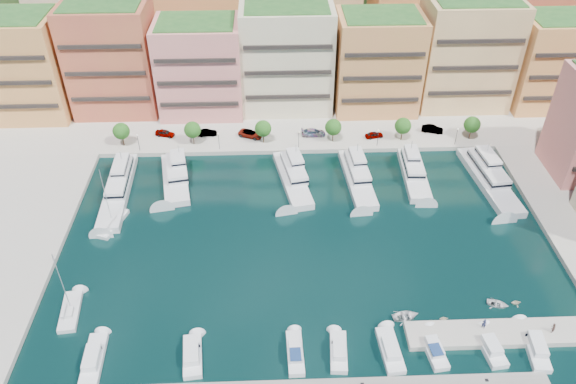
% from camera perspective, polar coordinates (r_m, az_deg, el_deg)
% --- Properties ---
extents(ground, '(400.00, 400.00, 0.00)m').
position_cam_1_polar(ground, '(104.42, 1.95, -5.26)').
color(ground, black).
rests_on(ground, ground).
extents(north_quay, '(220.00, 64.00, 2.00)m').
position_cam_1_polar(north_quay, '(155.59, 0.49, 10.46)').
color(north_quay, '#9E998E').
rests_on(north_quay, ground).
extents(hillside, '(240.00, 40.00, 58.00)m').
position_cam_1_polar(hillside, '(199.47, -0.13, 16.76)').
color(hillside, '#1F3516').
rests_on(hillside, ground).
extents(finger_pier, '(32.00, 5.00, 2.00)m').
position_cam_1_polar(finger_pier, '(96.48, 21.45, -13.39)').
color(finger_pier, '#9E998E').
rests_on(finger_pier, ground).
extents(apartment_0, '(22.00, 16.50, 24.80)m').
position_cam_1_polar(apartment_0, '(151.13, -25.69, 11.45)').
color(apartment_0, '#D28F4D').
rests_on(apartment_0, north_quay).
extents(apartment_1, '(20.00, 16.50, 26.80)m').
position_cam_1_polar(apartment_1, '(145.23, -17.39, 12.93)').
color(apartment_1, '#AF453A').
rests_on(apartment_1, north_quay).
extents(apartment_2, '(20.00, 15.50, 22.80)m').
position_cam_1_polar(apartment_2, '(140.26, -8.92, 12.42)').
color(apartment_2, tan).
rests_on(apartment_2, north_quay).
extents(apartment_3, '(22.00, 16.50, 25.80)m').
position_cam_1_polar(apartment_3, '(140.53, -0.14, 13.59)').
color(apartment_3, beige).
rests_on(apartment_3, north_quay).
extents(apartment_4, '(20.00, 15.50, 23.80)m').
position_cam_1_polar(apartment_4, '(141.52, 9.06, 12.86)').
color(apartment_4, '#D58250').
rests_on(apartment_4, north_quay).
extents(apartment_5, '(22.00, 16.50, 26.80)m').
position_cam_1_polar(apartment_5, '(148.34, 17.60, 13.41)').
color(apartment_5, '#EDC17D').
rests_on(apartment_5, north_quay).
extents(apartment_6, '(20.00, 15.50, 22.80)m').
position_cam_1_polar(apartment_6, '(156.00, 25.49, 11.87)').
color(apartment_6, '#D28F4D').
rests_on(apartment_6, north_quay).
extents(backblock_0, '(26.00, 18.00, 30.00)m').
position_cam_1_polar(backblock_0, '(167.29, -19.69, 16.32)').
color(backblock_0, beige).
rests_on(backblock_0, north_quay).
extents(backblock_1, '(26.00, 18.00, 30.00)m').
position_cam_1_polar(backblock_1, '(161.13, -9.01, 17.21)').
color(backblock_1, '#D58250').
rests_on(backblock_1, north_quay).
extents(backblock_2, '(26.00, 18.00, 30.00)m').
position_cam_1_polar(backblock_2, '(160.44, 2.20, 17.53)').
color(backblock_2, '#EDC17D').
rests_on(backblock_2, north_quay).
extents(backblock_3, '(26.00, 18.00, 30.00)m').
position_cam_1_polar(backblock_3, '(165.29, 13.13, 17.24)').
color(backblock_3, '#D28F4D').
rests_on(backblock_3, north_quay).
extents(backblock_4, '(26.00, 18.00, 30.00)m').
position_cam_1_polar(backblock_4, '(175.21, 23.06, 16.47)').
color(backblock_4, '#AF453A').
rests_on(backblock_4, north_quay).
extents(tree_0, '(3.80, 3.80, 5.65)m').
position_cam_1_polar(tree_0, '(132.59, -16.58, 5.94)').
color(tree_0, '#473323').
rests_on(tree_0, north_quay).
extents(tree_1, '(3.80, 3.80, 5.65)m').
position_cam_1_polar(tree_1, '(129.46, -9.69, 6.24)').
color(tree_1, '#473323').
rests_on(tree_1, north_quay).
extents(tree_2, '(3.80, 3.80, 5.65)m').
position_cam_1_polar(tree_2, '(128.25, -2.55, 6.46)').
color(tree_2, '#473323').
rests_on(tree_2, north_quay).
extents(tree_3, '(3.80, 3.80, 5.65)m').
position_cam_1_polar(tree_3, '(129.04, 4.62, 6.58)').
color(tree_3, '#473323').
rests_on(tree_3, north_quay).
extents(tree_4, '(3.80, 3.80, 5.65)m').
position_cam_1_polar(tree_4, '(131.77, 11.60, 6.60)').
color(tree_4, '#473323').
rests_on(tree_4, north_quay).
extents(tree_5, '(3.80, 3.80, 5.65)m').
position_cam_1_polar(tree_5, '(136.35, 18.20, 6.52)').
color(tree_5, '#473323').
rests_on(tree_5, north_quay).
extents(lamppost_0, '(0.30, 0.30, 4.20)m').
position_cam_1_polar(lamppost_0, '(130.19, -15.00, 5.15)').
color(lamppost_0, black).
rests_on(lamppost_0, north_quay).
extents(lamppost_1, '(0.30, 0.30, 4.20)m').
position_cam_1_polar(lamppost_1, '(127.30, -7.06, 5.45)').
color(lamppost_1, black).
rests_on(lamppost_1, north_quay).
extents(lamppost_2, '(0.30, 0.30, 4.20)m').
position_cam_1_polar(lamppost_2, '(126.92, 1.10, 5.64)').
color(lamppost_2, black).
rests_on(lamppost_2, north_quay).
extents(lamppost_3, '(0.30, 0.30, 4.20)m').
position_cam_1_polar(lamppost_3, '(129.07, 9.14, 5.73)').
color(lamppost_3, black).
rests_on(lamppost_3, north_quay).
extents(lamppost_4, '(0.30, 0.30, 4.20)m').
position_cam_1_polar(lamppost_4, '(133.64, 16.78, 5.70)').
color(lamppost_4, black).
rests_on(lamppost_4, north_quay).
extents(yacht_0, '(5.50, 25.16, 7.30)m').
position_cam_1_polar(yacht_0, '(121.18, -16.83, 0.59)').
color(yacht_0, silver).
rests_on(yacht_0, ground).
extents(yacht_1, '(8.08, 18.31, 7.30)m').
position_cam_1_polar(yacht_1, '(121.42, -11.36, 1.61)').
color(yacht_1, silver).
rests_on(yacht_1, ground).
extents(yacht_3, '(8.11, 20.26, 7.30)m').
position_cam_1_polar(yacht_3, '(118.97, 0.45, 1.69)').
color(yacht_3, silver).
rests_on(yacht_3, ground).
extents(yacht_4, '(6.09, 20.76, 7.30)m').
position_cam_1_polar(yacht_4, '(120.03, 7.02, 1.66)').
color(yacht_4, silver).
rests_on(yacht_4, ground).
extents(yacht_5, '(5.32, 18.43, 7.30)m').
position_cam_1_polar(yacht_5, '(123.28, 12.63, 2.09)').
color(yacht_5, silver).
rests_on(yacht_5, ground).
extents(yacht_6, '(7.61, 24.06, 7.30)m').
position_cam_1_polar(yacht_6, '(126.10, 19.67, 1.51)').
color(yacht_6, silver).
rests_on(yacht_6, ground).
extents(cruiser_0, '(3.10, 9.14, 2.55)m').
position_cam_1_polar(cruiser_0, '(91.47, -19.14, -15.79)').
color(cruiser_0, silver).
rests_on(cruiser_0, ground).
extents(cruiser_2, '(3.50, 7.77, 2.55)m').
position_cam_1_polar(cruiser_2, '(88.27, -9.68, -16.15)').
color(cruiser_2, silver).
rests_on(cruiser_2, ground).
extents(cruiser_4, '(2.57, 7.87, 2.66)m').
position_cam_1_polar(cruiser_4, '(87.42, 0.74, -16.08)').
color(cruiser_4, silver).
rests_on(cruiser_4, ground).
extents(cruiser_5, '(3.04, 7.47, 2.55)m').
position_cam_1_polar(cruiser_5, '(87.91, 5.16, -15.89)').
color(cruiser_5, silver).
rests_on(cruiser_5, ground).
extents(cruiser_6, '(3.37, 8.37, 2.55)m').
position_cam_1_polar(cruiser_6, '(89.09, 10.35, -15.56)').
color(cruiser_6, silver).
rests_on(cruiser_6, ground).
extents(cruiser_7, '(3.36, 7.71, 2.66)m').
position_cam_1_polar(cruiser_7, '(90.57, 14.56, -15.20)').
color(cruiser_7, silver).
rests_on(cruiser_7, ground).
extents(cruiser_8, '(3.53, 7.59, 2.55)m').
position_cam_1_polar(cruiser_8, '(93.26, 19.86, -14.63)').
color(cruiser_8, silver).
rests_on(cruiser_8, ground).
extents(cruiser_9, '(3.61, 9.40, 2.55)m').
position_cam_1_polar(cruiser_9, '(95.86, 23.80, -14.14)').
color(cruiser_9, silver).
rests_on(cruiser_9, ground).
extents(sailboat_2, '(5.12, 8.98, 13.20)m').
position_cam_1_polar(sailboat_2, '(113.17, -17.40, -3.12)').
color(sailboat_2, silver).
rests_on(sailboat_2, ground).
extents(sailboat_0, '(3.68, 8.56, 13.20)m').
position_cam_1_polar(sailboat_0, '(99.14, -21.23, -11.30)').
color(sailboat_0, silver).
rests_on(sailboat_0, ground).
extents(tender_0, '(4.80, 3.80, 0.90)m').
position_cam_1_polar(tender_0, '(93.89, 11.86, -12.23)').
color(tender_0, silver).
rests_on(tender_0, ground).
extents(tender_3, '(1.77, 1.55, 0.90)m').
position_cam_1_polar(tender_3, '(101.03, 22.16, -10.35)').
color(tender_3, beige).
rests_on(tender_3, ground).
extents(tender_2, '(4.18, 3.61, 0.73)m').
position_cam_1_polar(tender_2, '(99.84, 20.53, -10.61)').
color(tender_2, silver).
rests_on(tender_2, ground).
extents(tender_1, '(1.51, 1.32, 0.76)m').
position_cam_1_polar(tender_1, '(95.05, 15.54, -12.28)').
color(tender_1, beige).
rests_on(tender_1, ground).
extents(car_0, '(4.95, 3.14, 1.57)m').
position_cam_1_polar(car_0, '(135.20, -12.39, 5.87)').
color(car_0, gray).
rests_on(car_0, north_quay).
extents(car_1, '(4.59, 1.85, 1.48)m').
position_cam_1_polar(car_1, '(133.64, -8.21, 5.98)').
color(car_1, gray).
rests_on(car_1, north_quay).
extents(car_2, '(6.31, 4.75, 1.59)m').
position_cam_1_polar(car_2, '(132.11, -3.81, 5.93)').
color(car_2, gray).
rests_on(car_2, north_quay).
extents(car_3, '(5.64, 2.34, 1.63)m').
position_cam_1_polar(car_3, '(132.40, 2.59, 6.06)').
color(car_3, gray).
rests_on(car_3, north_quay).
extents(car_4, '(4.48, 2.53, 1.44)m').
position_cam_1_polar(car_4, '(133.10, 8.75, 5.76)').
color(car_4, gray).
rests_on(car_4, north_quay).
extents(car_5, '(5.33, 3.11, 1.66)m').
position_cam_1_polar(car_5, '(137.87, 14.46, 6.21)').
color(car_5, gray).
rests_on(car_5, north_quay).
extents(person_0, '(0.83, 0.81, 1.92)m').
position_cam_1_polar(person_0, '(94.10, 19.30, -12.50)').
color(person_0, '#262B4C').
rests_on(person_0, finger_pier).
extents(person_1, '(1.10, 1.03, 1.80)m').
position_cam_1_polar(person_1, '(97.54, 25.31, -12.36)').
color(person_1, '#4E362F').
rests_on(person_1, finger_pier).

